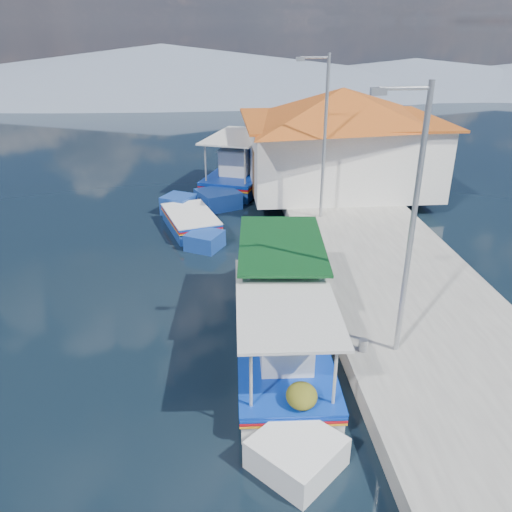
{
  "coord_description": "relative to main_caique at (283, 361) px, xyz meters",
  "views": [
    {
      "loc": [
        0.5,
        -7.75,
        7.48
      ],
      "look_at": [
        1.62,
        5.75,
        1.3
      ],
      "focal_mm": 36.13,
      "sensor_mm": 36.0,
      "label": 1
    }
  ],
  "objects": [
    {
      "name": "mountain_ridge",
      "position": [
        4.62,
        54.18,
        1.59
      ],
      "size": [
        171.4,
        96.0,
        5.5
      ],
      "color": "slate",
      "rests_on": "ground"
    },
    {
      "name": "lamp_post_near",
      "position": [
        2.58,
        0.18,
        3.4
      ],
      "size": [
        1.21,
        0.14,
        6.0
      ],
      "color": "#A5A8AD",
      "rests_on": "quay"
    },
    {
      "name": "harbor_building",
      "position": [
        4.27,
        13.18,
        2.32
      ],
      "size": [
        10.49,
        10.49,
        4.4
      ],
      "color": "white",
      "rests_on": "quay"
    },
    {
      "name": "caique_far",
      "position": [
        -0.28,
        14.88,
        0.08
      ],
      "size": [
        4.28,
        7.65,
        2.87
      ],
      "rotation": [
        0.0,
        0.0,
        0.37
      ],
      "color": "#183F95",
      "rests_on": "ground"
    },
    {
      "name": "lamp_post_far",
      "position": [
        2.58,
        9.18,
        3.4
      ],
      "size": [
        1.21,
        0.14,
        6.0
      ],
      "color": "#A5A8AD",
      "rests_on": "quay"
    },
    {
      "name": "bollards",
      "position": [
        1.88,
        3.43,
        0.2
      ],
      "size": [
        0.2,
        17.2,
        0.3
      ],
      "color": "#A5A8AD",
      "rests_on": "quay"
    },
    {
      "name": "ground",
      "position": [
        -1.92,
        -1.82,
        -0.45
      ],
      "size": [
        160.0,
        160.0,
        0.0
      ],
      "primitive_type": "plane",
      "color": "black",
      "rests_on": "ground"
    },
    {
      "name": "main_caique",
      "position": [
        0.0,
        0.0,
        0.0
      ],
      "size": [
        2.26,
        7.16,
        2.36
      ],
      "rotation": [
        0.0,
        0.0,
        0.04
      ],
      "color": "white",
      "rests_on": "ground"
    },
    {
      "name": "caique_blue_hull",
      "position": [
        -2.38,
        9.58,
        -0.18
      ],
      "size": [
        2.7,
        5.43,
        1.01
      ],
      "rotation": [
        0.0,
        0.0,
        -0.29
      ],
      "color": "#183F95",
      "rests_on": "ground"
    },
    {
      "name": "caique_green_canopy",
      "position": [
        0.21,
        2.46,
        -0.06
      ],
      "size": [
        2.47,
        7.03,
        2.64
      ],
      "rotation": [
        0.0,
        0.0,
        0.08
      ],
      "color": "white",
      "rests_on": "ground"
    },
    {
      "name": "quay",
      "position": [
        3.98,
        4.18,
        -0.2
      ],
      "size": [
        5.0,
        44.0,
        0.5
      ],
      "primitive_type": "cube",
      "color": "#AFADA4",
      "rests_on": "ground"
    }
  ]
}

